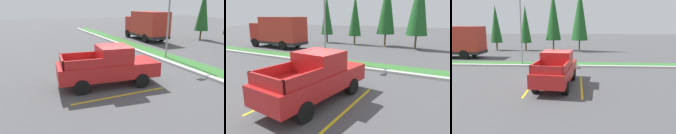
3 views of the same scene
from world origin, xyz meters
The scene contains 12 objects.
ground_plane centered at (0.00, 0.00, 0.00)m, with size 120.00×120.00×0.00m, color #4C4C4F.
parking_line_near centered at (-1.32, -0.86, 0.00)m, with size 0.12×4.80×0.01m, color yellow.
parking_line_far centered at (1.78, -0.86, 0.00)m, with size 0.12×4.80×0.01m, color yellow.
curb_strip centered at (0.00, 5.00, 0.07)m, with size 56.00×0.40×0.15m, color #B2B2AD.
grass_median centered at (0.00, 6.10, 0.03)m, with size 56.00×1.80×0.06m, color #387533.
pickup_truck_main centered at (0.24, -0.81, 1.04)m, with size 2.46×5.40×2.10m.
cargo_truck_distant centered at (-11.90, 9.35, 1.85)m, with size 6.87×2.66×3.40m.
street_light centered at (-3.57, 5.74, 3.78)m, with size 0.24×1.49×6.47m.
cypress_tree_leftmost centered at (-9.54, 15.80, 3.60)m, with size 1.59×1.59×6.13m.
cypress_tree_left_inner centered at (-5.49, 15.83, 3.56)m, with size 1.58×1.58×6.06m.
cypress_tree_center centered at (-1.76, 16.33, 4.72)m, with size 2.08×2.08×8.01m.
cypress_tree_right_inner centered at (1.81, 15.44, 4.94)m, with size 2.18×2.18×8.39m.
Camera 2 is at (4.90, -7.36, 3.53)m, focal length 32.21 mm.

